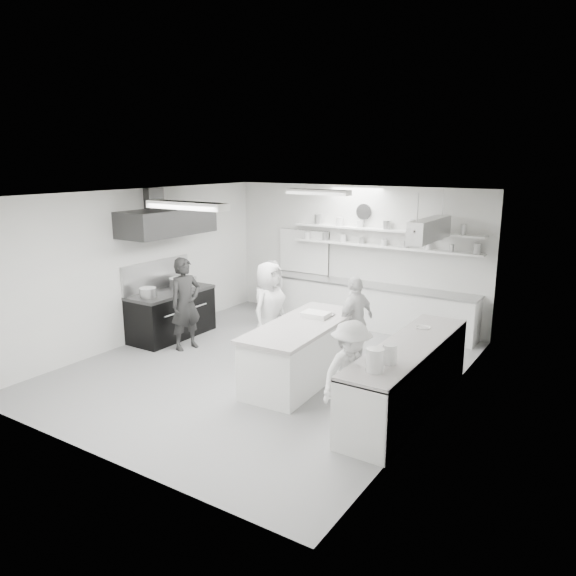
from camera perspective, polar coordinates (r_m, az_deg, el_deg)
The scene contains 27 objects.
floor at distance 9.66m, azimuth -2.40°, elevation -8.34°, with size 6.00×7.00×0.02m, color gray.
ceiling at distance 9.00m, azimuth -2.59°, elevation 9.84°, with size 6.00×7.00×0.02m, color white.
wall_back at distance 12.19m, azimuth 7.02°, elevation 3.51°, with size 6.00×0.04×3.00m, color #BDBDBD.
wall_front at distance 6.76m, azimuth -19.86°, elevation -5.18°, with size 6.00×0.04×3.00m, color #BDBDBD.
wall_left at distance 11.18m, azimuth -15.19°, elevation 2.26°, with size 0.04×7.00×3.00m, color #BDBDBD.
wall_right at distance 7.93m, azimuth 15.57°, elevation -2.20°, with size 0.04×7.00×3.00m, color #BDBDBD.
stove at distance 11.40m, azimuth -12.04°, elevation -2.78°, with size 0.80×1.80×0.90m, color black.
exhaust_hood at distance 11.04m, azimuth -12.51°, elevation 6.74°, with size 0.85×2.00×0.50m, color #323232.
back_counter at distance 12.02m, azimuth 7.55°, elevation -1.72°, with size 5.00×0.60×0.92m, color silver.
shelf_lower at distance 11.75m, azimuth 9.86°, elevation 4.28°, with size 4.20×0.26×0.04m, color silver.
shelf_upper at distance 11.70m, azimuth 9.93°, elevation 5.98°, with size 4.20×0.26×0.04m, color silver.
pass_through_window at distance 12.78m, azimuth 1.71°, elevation 3.84°, with size 1.30×0.04×1.00m, color black.
wall_clock at distance 11.94m, azimuth 7.94°, elevation 7.89°, with size 0.32×0.32×0.05m, color white.
right_counter at distance 8.18m, azimuth 12.32°, elevation -9.16°, with size 0.74×3.30×0.94m, color silver.
pot_rack at distance 10.32m, azimuth 14.54°, elevation 5.91°, with size 0.30×1.60×0.40m, color #A6A6A7.
light_fixture_front at distance 7.61m, azimuth -10.50°, elevation 8.47°, with size 1.30×0.25×0.10m, color silver.
light_fixture_rear at distance 10.52m, azimuth 3.15°, elevation 9.95°, with size 1.30×0.25×0.10m, color silver.
prep_island at distance 9.02m, azimuth 1.49°, elevation -6.76°, with size 0.92×2.48×0.91m, color silver.
stove_pot at distance 11.45m, azimuth -11.18°, elevation 0.39°, with size 0.43×0.43×0.26m, color #A6A6A7.
cook_stove at distance 10.51m, azimuth -10.62°, elevation -1.63°, with size 0.64×0.42×1.77m, color black.
cook_back at distance 12.00m, azimuth -1.78°, elevation -0.41°, with size 0.69×0.54×1.42m, color silver.
cook_island_left at distance 10.01m, azimuth -1.99°, elevation -2.21°, with size 0.86×0.56×1.75m, color silver.
cook_island_right at distance 9.60m, azimuth 7.02°, elevation -3.44°, with size 0.94×0.39×1.60m, color silver.
cook_right at distance 7.45m, azimuth 6.53°, elevation -8.93°, with size 0.96×0.55×1.49m, color silver.
bowl_island_a at distance 9.34m, azimuth 3.95°, elevation -2.90°, with size 0.29×0.29×0.07m, color #A6A6A7.
bowl_island_b at distance 9.23m, azimuth 1.95°, elevation -3.13°, with size 0.17×0.17×0.05m, color silver.
bowl_right at distance 8.83m, azimuth 13.86°, elevation -4.12°, with size 0.23×0.23×0.06m, color silver.
Camera 1 is at (5.18, -7.34, 3.55)m, focal length 34.12 mm.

